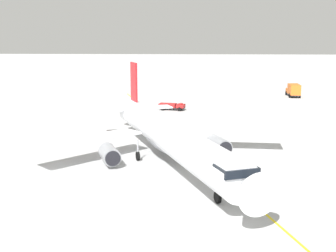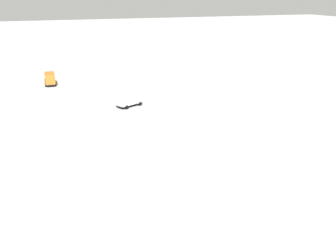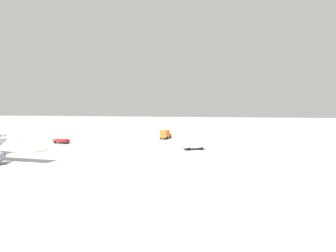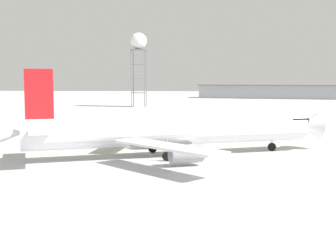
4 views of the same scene
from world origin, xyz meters
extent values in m
cube|color=#232326|center=(60.73, -28.10, 0.60)|extent=(7.26, 2.27, 0.20)
cube|color=orange|center=(63.24, -28.19, 1.20)|extent=(2.24, 2.45, 1.00)
cube|color=black|center=(64.22, -28.22, 1.35)|extent=(0.15, 1.99, 0.56)
cube|color=orange|center=(59.55, -28.06, 1.90)|extent=(4.91, 2.54, 2.40)
cylinder|color=black|center=(63.29, -27.00, 0.50)|extent=(1.01, 0.32, 1.00)
cylinder|color=black|center=(63.20, -29.37, 0.50)|extent=(1.01, 0.32, 1.00)
cylinder|color=black|center=(58.47, -26.83, 0.50)|extent=(1.01, 0.32, 1.00)
cylinder|color=black|center=(58.39, -29.20, 0.50)|extent=(1.01, 0.32, 1.00)
cube|color=#232326|center=(34.48, -41.98, 0.50)|extent=(4.14, 5.68, 0.20)
cube|color=white|center=(35.31, -43.66, 0.88)|extent=(2.81, 2.47, 0.55)
cube|color=black|center=(35.62, -44.29, 0.96)|extent=(1.80, 0.94, 0.31)
cube|color=white|center=(34.09, -41.17, 0.95)|extent=(3.66, 4.21, 0.70)
cylinder|color=black|center=(36.36, -43.14, 0.40)|extent=(0.60, 0.84, 0.80)
cylinder|color=black|center=(34.25, -44.17, 0.40)|extent=(0.60, 0.84, 0.80)
cylinder|color=black|center=(34.78, -39.93, 0.40)|extent=(0.60, 0.84, 0.80)
cylinder|color=black|center=(32.68, -40.96, 0.40)|extent=(0.60, 0.84, 0.80)
camera|label=1|loc=(-49.27, -3.31, 14.73)|focal=48.14mm
camera|label=2|loc=(-40.44, -23.50, 22.29)|focal=41.71mm
camera|label=3|loc=(-45.75, -53.05, 11.41)|focal=32.47mm
camera|label=4|loc=(-1.97, 56.85, 9.65)|focal=49.91mm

